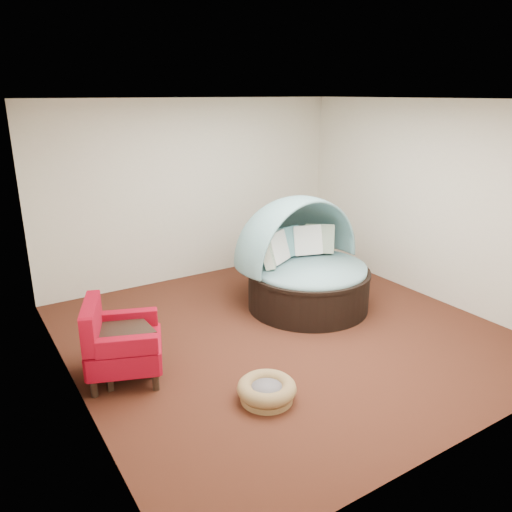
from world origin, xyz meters
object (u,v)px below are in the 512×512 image
canopy_daybed (304,257)px  red_armchair (119,343)px  side_table (122,345)px  pet_basket (267,390)px

canopy_daybed → red_armchair: (-2.79, -0.52, -0.31)m
canopy_daybed → side_table: size_ratio=3.35×
red_armchair → side_table: (0.05, 0.05, -0.05)m
canopy_daybed → red_armchair: 2.85m
pet_basket → side_table: size_ratio=1.05×
side_table → red_armchair: bearing=-134.1°
canopy_daybed → side_table: (-2.73, -0.46, -0.36)m
red_armchair → side_table: 0.09m
red_armchair → canopy_daybed: bearing=31.5°
canopy_daybed → pet_basket: bearing=-141.4°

